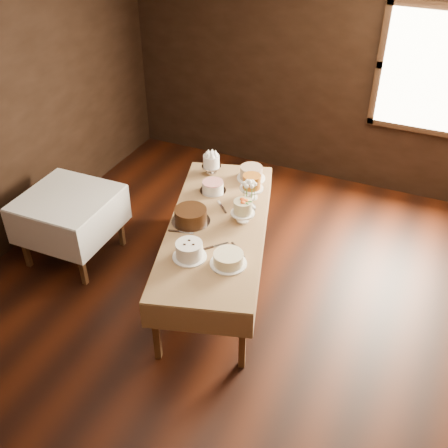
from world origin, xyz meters
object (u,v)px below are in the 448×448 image
at_px(display_table, 217,228).
at_px(cake_caramel, 251,188).
at_px(cake_speckled, 251,173).
at_px(cake_server_e, 185,233).
at_px(cake_server_c, 221,204).
at_px(cake_server_a, 221,245).
at_px(side_table, 67,204).
at_px(cake_lattice, 213,187).
at_px(cake_flowers, 243,212).
at_px(cake_server_b, 240,253).
at_px(flower_vase, 249,206).
at_px(cake_server_d, 245,210).
at_px(cake_swirl, 189,251).
at_px(cake_chocolate, 191,216).
at_px(cake_cream, 228,259).
at_px(cake_meringue, 211,165).

bearing_deg(display_table, cake_caramel, 76.91).
relative_size(cake_speckled, cake_server_e, 1.27).
distance_m(display_table, cake_speckled, 0.92).
xyz_separation_m(cake_speckled, cake_server_c, (-0.09, -0.60, -0.06)).
bearing_deg(cake_server_a, side_table, 129.55).
bearing_deg(side_table, cake_lattice, 30.39).
distance_m(cake_lattice, cake_flowers, 0.62).
relative_size(cake_speckled, cake_server_b, 1.27).
xyz_separation_m(cake_server_c, flower_vase, (0.31, -0.02, 0.07)).
xyz_separation_m(side_table, cake_caramel, (1.70, 0.80, 0.17)).
bearing_deg(cake_server_d, side_table, 142.99).
bearing_deg(cake_flowers, cake_server_b, -69.57).
height_order(display_table, side_table, side_table).
height_order(cake_caramel, cake_flowers, cake_caramel).
height_order(cake_speckled, cake_server_e, cake_speckled).
relative_size(cake_lattice, cake_flowers, 1.31).
distance_m(display_table, side_table, 1.59).
relative_size(cake_lattice, cake_server_e, 1.30).
relative_size(side_table, cake_server_b, 3.77).
relative_size(display_table, cake_lattice, 7.92).
relative_size(cake_swirl, cake_server_e, 1.25).
relative_size(cake_speckled, cake_server_d, 1.27).
relative_size(display_table, flower_vase, 16.66).
bearing_deg(cake_server_a, cake_chocolate, 103.68).
relative_size(cake_server_a, cake_server_e, 1.00).
xyz_separation_m(cake_flowers, cake_server_e, (-0.41, -0.39, -0.10)).
xyz_separation_m(cake_speckled, cake_swirl, (0.01, -1.47, 0.00)).
relative_size(cake_cream, flower_vase, 2.17).
distance_m(cake_flowers, cake_server_d, 0.21).
bearing_deg(cake_server_a, cake_swirl, -172.05).
bearing_deg(cake_server_e, cake_lattice, 82.39).
relative_size(side_table, flower_vase, 6.13).
bearing_deg(cake_server_c, cake_caramel, -87.04).
xyz_separation_m(cake_server_b, cake_server_d, (-0.22, 0.64, 0.00)).
bearing_deg(cake_caramel, cake_cream, -78.63).
relative_size(cake_cream, cake_server_b, 1.33).
xyz_separation_m(cake_meringue, cake_swirl, (0.45, -1.40, -0.03)).
distance_m(cake_speckled, cake_flowers, 0.81).
xyz_separation_m(display_table, cake_server_c, (-0.10, 0.31, 0.06)).
height_order(side_table, cake_chocolate, cake_chocolate).
height_order(side_table, cake_server_d, side_table).
xyz_separation_m(cake_lattice, cake_chocolate, (0.04, -0.58, 0.02)).
bearing_deg(cake_flowers, cake_cream, -78.10).
xyz_separation_m(display_table, cake_server_a, (0.17, -0.29, 0.06)).
relative_size(cake_swirl, cake_server_c, 1.25).
bearing_deg(cake_server_a, flower_vase, 37.46).
distance_m(side_table, cake_speckled, 1.94).
height_order(display_table, cake_server_b, cake_server_b).
xyz_separation_m(display_table, cake_cream, (0.34, -0.50, 0.11)).
height_order(cake_meringue, cake_cream, cake_meringue).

